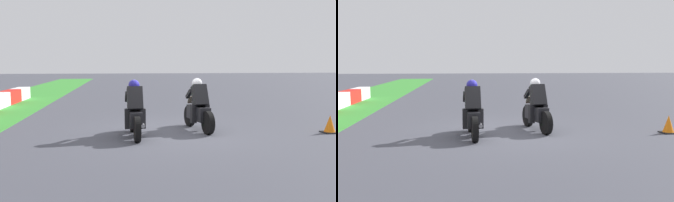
% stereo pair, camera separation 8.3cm
% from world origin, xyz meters
% --- Properties ---
extents(ground_plane, '(120.00, 120.00, 0.00)m').
position_xyz_m(ground_plane, '(0.00, 0.00, 0.00)').
color(ground_plane, '#464751').
extents(rider_lane_a, '(2.03, 0.61, 1.51)m').
position_xyz_m(rider_lane_a, '(0.31, -0.90, 0.62)').
color(rider_lane_a, black).
rests_on(rider_lane_a, ground_plane).
extents(rider_lane_b, '(2.04, 0.55, 1.51)m').
position_xyz_m(rider_lane_b, '(-0.40, 0.97, 0.62)').
color(rider_lane_b, black).
rests_on(rider_lane_b, ground_plane).
extents(traffic_cone, '(0.40, 0.40, 0.50)m').
position_xyz_m(traffic_cone, '(-0.61, -4.46, 0.23)').
color(traffic_cone, black).
rests_on(traffic_cone, ground_plane).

